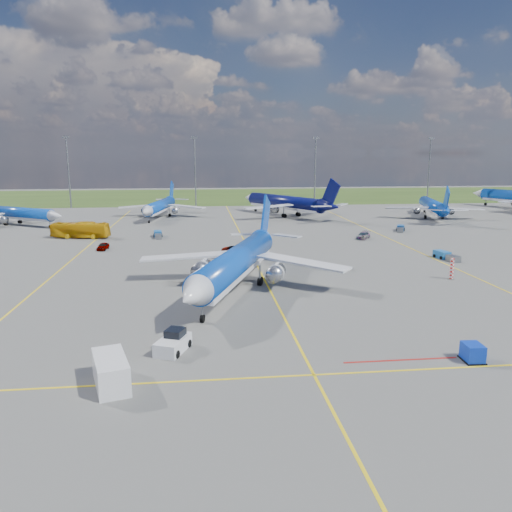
{
  "coord_description": "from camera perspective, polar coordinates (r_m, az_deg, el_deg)",
  "views": [
    {
      "loc": [
        -8.74,
        -56.19,
        17.31
      ],
      "look_at": [
        -1.51,
        7.85,
        4.0
      ],
      "focal_mm": 35.0,
      "sensor_mm": 36.0,
      "label": 1
    }
  ],
  "objects": [
    {
      "name": "taxiway_lines",
      "position": [
        86.12,
        -0.37,
        0.08
      ],
      "size": [
        60.25,
        160.0,
        0.02
      ],
      "color": "yellow",
      "rests_on": "ground"
    },
    {
      "name": "service_car_c",
      "position": [
        105.09,
        12.16,
        2.31
      ],
      "size": [
        4.31,
        5.02,
        1.38
      ],
      "primitive_type": "imported",
      "rotation": [
        0.0,
        0.0,
        -0.61
      ],
      "color": "#999999",
      "rests_on": "ground"
    },
    {
      "name": "baggage_tug_w",
      "position": [
        88.63,
        20.87,
        0.01
      ],
      "size": [
        2.44,
        5.6,
        1.22
      ],
      "rotation": [
        0.0,
        0.0,
        0.19
      ],
      "color": "#1C60A8",
      "rests_on": "ground"
    },
    {
      "name": "floodlight_masts",
      "position": [
        167.31,
        -0.01,
        10.04
      ],
      "size": [
        202.2,
        0.5,
        22.7
      ],
      "color": "slate",
      "rests_on": "ground"
    },
    {
      "name": "service_van",
      "position": [
        40.17,
        -16.26,
        -12.56
      ],
      "size": [
        3.63,
        5.6,
        2.28
      ],
      "primitive_type": "cube",
      "rotation": [
        0.0,
        0.0,
        0.28
      ],
      "color": "silver",
      "rests_on": "ground"
    },
    {
      "name": "ground",
      "position": [
        59.44,
        2.3,
        -5.27
      ],
      "size": [
        400.0,
        400.0,
        0.0
      ],
      "primitive_type": "plane",
      "color": "#575754",
      "rests_on": "ground"
    },
    {
      "name": "bg_jet_ne",
      "position": [
        145.14,
        19.47,
        4.15
      ],
      "size": [
        35.42,
        41.47,
        9.35
      ],
      "primitive_type": null,
      "rotation": [
        0.0,
        0.0,
        2.88
      ],
      "color": "#0B3FA7",
      "rests_on": "ground"
    },
    {
      "name": "service_car_a",
      "position": [
        95.2,
        -17.09,
        1.07
      ],
      "size": [
        1.93,
        3.98,
        1.31
      ],
      "primitive_type": "imported",
      "rotation": [
        0.0,
        0.0,
        -0.1
      ],
      "color": "#999999",
      "rests_on": "ground"
    },
    {
      "name": "baggage_tug_e",
      "position": [
        117.61,
        16.19,
        3.02
      ],
      "size": [
        3.52,
        5.51,
        1.21
      ],
      "rotation": [
        0.0,
        0.0,
        -0.42
      ],
      "color": "#184E93",
      "rests_on": "ground"
    },
    {
      "name": "uld_container",
      "position": [
        46.82,
        23.52,
        -10.07
      ],
      "size": [
        1.59,
        1.94,
        1.49
      ],
      "primitive_type": "cube",
      "rotation": [
        0.0,
        0.0,
        -0.06
      ],
      "color": "#0C30B2",
      "rests_on": "ground"
    },
    {
      "name": "apron_bus",
      "position": [
        109.94,
        -19.44,
        2.82
      ],
      "size": [
        12.21,
        4.86,
        3.32
      ],
      "primitive_type": "imported",
      "rotation": [
        0.0,
        0.0,
        1.39
      ],
      "color": "#D89D0C",
      "rests_on": "ground"
    },
    {
      "name": "pushback_tug",
      "position": [
        45.68,
        -9.42,
        -9.74
      ],
      "size": [
        3.38,
        5.58,
        1.88
      ],
      "rotation": [
        0.0,
        0.0,
        -0.38
      ],
      "color": "silver",
      "rests_on": "ground"
    },
    {
      "name": "grass_strip",
      "position": [
        207.1,
        -4.03,
        6.85
      ],
      "size": [
        400.0,
        80.0,
        0.01
      ],
      "primitive_type": "cube",
      "color": "#2D4719",
      "rests_on": "ground"
    },
    {
      "name": "warning_post",
      "position": [
        74.68,
        21.46,
        -1.38
      ],
      "size": [
        0.5,
        0.5,
        3.0
      ],
      "primitive_type": "cylinder",
      "color": "red",
      "rests_on": "ground"
    },
    {
      "name": "bg_jet_n",
      "position": [
        141.15,
        3.3,
        4.61
      ],
      "size": [
        48.23,
        51.8,
        10.87
      ],
      "primitive_type": null,
      "rotation": [
        0.0,
        0.0,
        3.67
      ],
      "color": "#080C46",
      "rests_on": "ground"
    },
    {
      "name": "service_car_b",
      "position": [
        86.69,
        -2.16,
        0.65
      ],
      "size": [
        5.8,
        3.65,
        1.49
      ],
      "primitive_type": "imported",
      "rotation": [
        0.0,
        0.0,
        1.34
      ],
      "color": "#999999",
      "rests_on": "ground"
    },
    {
      "name": "bg_jet_nw",
      "position": [
        135.69,
        -25.45,
        3.21
      ],
      "size": [
        40.41,
        38.2,
        8.44
      ],
      "primitive_type": null,
      "rotation": [
        0.0,
        0.0,
        0.99
      ],
      "color": "#0B3FA7",
      "rests_on": "ground"
    },
    {
      "name": "baggage_tug_c",
      "position": [
        106.49,
        -11.14,
        2.4
      ],
      "size": [
        2.02,
        5.56,
        1.22
      ],
      "rotation": [
        0.0,
        0.0,
        0.11
      ],
      "color": "#1A59A0",
      "rests_on": "ground"
    },
    {
      "name": "main_airliner",
      "position": [
        64.92,
        -2.2,
        -3.8
      ],
      "size": [
        42.48,
        48.26,
        10.54
      ],
      "primitive_type": null,
      "rotation": [
        0.0,
        0.0,
        -0.35
      ],
      "color": "#0B3FA7",
      "rests_on": "ground"
    },
    {
      "name": "bg_jet_nnw",
      "position": [
        139.74,
        -10.88,
        4.34
      ],
      "size": [
        31.53,
        38.15,
        8.96
      ],
      "primitive_type": null,
      "rotation": [
        0.0,
        0.0,
        -0.17
      ],
      "color": "#0B3FA7",
      "rests_on": "ground"
    }
  ]
}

